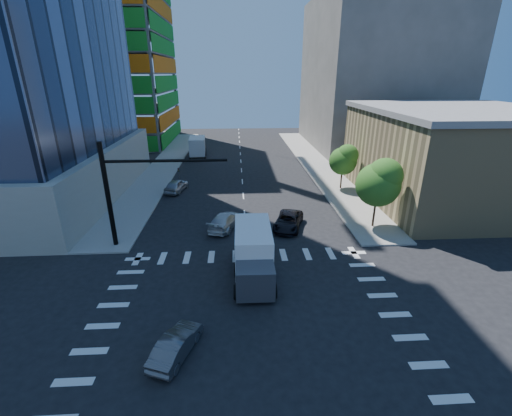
{
  "coord_description": "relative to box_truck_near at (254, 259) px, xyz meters",
  "views": [
    {
      "loc": [
        -0.75,
        -15.99,
        14.13
      ],
      "look_at": [
        0.64,
        8.0,
        4.66
      ],
      "focal_mm": 24.0,
      "sensor_mm": 36.0,
      "label": 1
    }
  ],
  "objects": [
    {
      "name": "ground",
      "position": [
        -0.34,
        -5.8,
        -1.57
      ],
      "size": [
        160.0,
        160.0,
        0.0
      ],
      "primitive_type": "plane",
      "color": "black",
      "rests_on": "ground"
    },
    {
      "name": "road_markings",
      "position": [
        -0.34,
        -5.8,
        -1.56
      ],
      "size": [
        20.0,
        20.0,
        0.01
      ],
      "primitive_type": "cube",
      "color": "silver",
      "rests_on": "ground"
    },
    {
      "name": "sidewalk_ne",
      "position": [
        12.16,
        34.2,
        -1.49
      ],
      "size": [
        5.0,
        60.0,
        0.15
      ],
      "primitive_type": "cube",
      "color": "gray",
      "rests_on": "ground"
    },
    {
      "name": "sidewalk_nw",
      "position": [
        -12.84,
        34.2,
        -1.49
      ],
      "size": [
        5.0,
        60.0,
        0.15
      ],
      "primitive_type": "cube",
      "color": "gray",
      "rests_on": "ground"
    },
    {
      "name": "construction_building",
      "position": [
        -27.76,
        56.13,
        23.05
      ],
      "size": [
        25.16,
        34.5,
        70.6
      ],
      "color": "slate",
      "rests_on": "ground"
    },
    {
      "name": "commercial_building",
      "position": [
        24.66,
        16.2,
        3.75
      ],
      "size": [
        20.5,
        22.5,
        10.6
      ],
      "color": "tan",
      "rests_on": "ground"
    },
    {
      "name": "bg_building_ne",
      "position": [
        26.66,
        49.2,
        12.43
      ],
      "size": [
        24.0,
        30.0,
        28.0
      ],
      "primitive_type": "cube",
      "color": "#5A5651",
      "rests_on": "ground"
    },
    {
      "name": "signal_mast_nw",
      "position": [
        -10.34,
        5.7,
        3.93
      ],
      "size": [
        10.2,
        0.4,
        9.0
      ],
      "color": "black",
      "rests_on": "sidewalk_nw"
    },
    {
      "name": "tree_south",
      "position": [
        12.28,
        8.11,
        3.12
      ],
      "size": [
        4.16,
        4.16,
        6.82
      ],
      "color": "#382316",
      "rests_on": "sidewalk_ne"
    },
    {
      "name": "tree_north",
      "position": [
        12.58,
        20.11,
        2.42
      ],
      "size": [
        3.54,
        3.52,
        5.78
      ],
      "color": "#382316",
      "rests_on": "sidewalk_ne"
    },
    {
      "name": "car_nb_far",
      "position": [
        3.84,
        8.56,
        -0.85
      ],
      "size": [
        3.86,
        5.65,
        1.44
      ],
      "primitive_type": "imported",
      "rotation": [
        0.0,
        0.0,
        -0.32
      ],
      "color": "black",
      "rests_on": "ground"
    },
    {
      "name": "car_sb_near",
      "position": [
        -2.38,
        8.91,
        -0.82
      ],
      "size": [
        3.63,
        5.56,
        1.5
      ],
      "primitive_type": "imported",
      "rotation": [
        0.0,
        0.0,
        2.82
      ],
      "color": "silver",
      "rests_on": "ground"
    },
    {
      "name": "car_sb_mid",
      "position": [
        -8.84,
        20.42,
        -0.77
      ],
      "size": [
        2.83,
        4.96,
        1.59
      ],
      "primitive_type": "imported",
      "rotation": [
        0.0,
        0.0,
        2.93
      ],
      "color": "#A7AAAF",
      "rests_on": "ground"
    },
    {
      "name": "car_sb_cross",
      "position": [
        -4.52,
        -7.29,
        -0.91
      ],
      "size": [
        2.65,
        4.19,
        1.3
      ],
      "primitive_type": "imported",
      "rotation": [
        0.0,
        0.0,
        2.79
      ],
      "color": "#4D4D52",
      "rests_on": "ground"
    },
    {
      "name": "box_truck_near",
      "position": [
        0.0,
        0.0,
        0.0
      ],
      "size": [
        2.96,
        6.78,
        3.54
      ],
      "rotation": [
        0.0,
        0.0,
        -0.01
      ],
      "color": "black",
      "rests_on": "ground"
    },
    {
      "name": "box_truck_far",
      "position": [
        -8.1,
        40.68,
        0.01
      ],
      "size": [
        3.34,
        6.97,
        3.56
      ],
      "rotation": [
        0.0,
        0.0,
        3.21
      ],
      "color": "black",
      "rests_on": "ground"
    }
  ]
}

